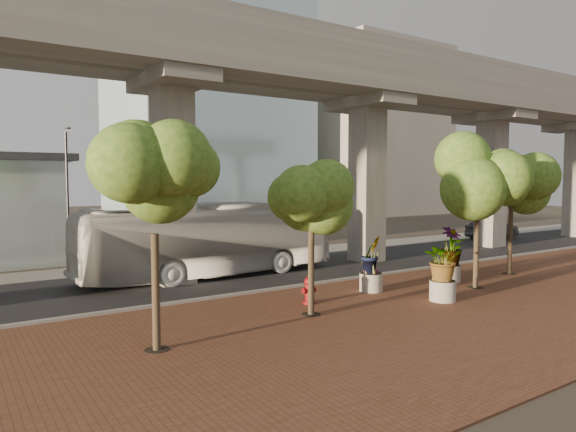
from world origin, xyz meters
TOP-DOWN VIEW (x-y plane):
  - ground at (0.00, 0.00)m, footprint 160.00×160.00m
  - brick_plaza at (0.00, -8.00)m, footprint 70.00×13.00m
  - asphalt_road at (0.00, 2.00)m, footprint 90.00×8.00m
  - curb_strip at (0.00, -2.00)m, footprint 70.00×0.25m
  - far_sidewalk at (0.00, 7.50)m, footprint 90.00×3.00m
  - transit_viaduct at (0.00, 2.00)m, footprint 72.00×5.60m
  - midrise_block at (38.00, 36.00)m, footprint 18.00×16.00m
  - transit_bus at (-3.93, 2.62)m, footprint 13.07×3.33m
  - parked_car at (22.23, 4.69)m, footprint 4.99×1.82m
  - fire_hydrant at (-3.22, -4.82)m, footprint 0.55×0.50m
  - planter_front at (1.47, -7.37)m, footprint 2.28×2.28m
  - planter_right at (4.92, -4.96)m, footprint 2.41×2.41m
  - planter_left at (0.33, -4.49)m, footprint 2.20×2.20m
  - street_tree_far_west at (-9.97, -6.81)m, footprint 3.84×3.84m
  - street_tree_near_west at (-4.10, -6.16)m, footprint 3.49×3.49m
  - street_tree_near_east at (4.69, -6.53)m, footprint 4.25×4.25m
  - street_tree_far_east at (9.01, -5.39)m, footprint 3.69×3.69m
  - streetlamp_west at (-9.54, 7.40)m, footprint 0.37×1.07m
  - streetlamp_east at (9.33, 7.13)m, footprint 0.37×1.07m

SIDE VIEW (x-z plane):
  - ground at x=0.00m, z-range 0.00..0.00m
  - asphalt_road at x=0.00m, z-range 0.00..0.04m
  - brick_plaza at x=0.00m, z-range 0.00..0.06m
  - far_sidewalk at x=0.00m, z-range 0.00..0.06m
  - curb_strip at x=0.00m, z-range 0.00..0.16m
  - fire_hydrant at x=-3.22m, z-range 0.04..1.14m
  - parked_car at x=22.23m, z-range 0.00..1.63m
  - planter_left at x=0.33m, z-range 0.32..2.74m
  - planter_front at x=1.47m, z-range 0.33..2.84m
  - planter_right at x=4.92m, z-range 0.33..2.90m
  - transit_bus at x=-3.93m, z-range 0.00..3.62m
  - street_tree_near_west at x=-4.10m, z-range 1.36..7.17m
  - streetlamp_west at x=-9.54m, z-range 0.62..8.01m
  - streetlamp_east at x=9.33m, z-range 0.62..8.02m
  - street_tree_far_west at x=-9.97m, z-range 1.37..7.53m
  - street_tree_far_east at x=9.01m, z-range 1.52..7.83m
  - street_tree_near_east at x=4.69m, z-range 1.42..8.06m
  - transit_viaduct at x=0.00m, z-range 1.09..13.49m
  - midrise_block at x=38.00m, z-range 0.00..24.00m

